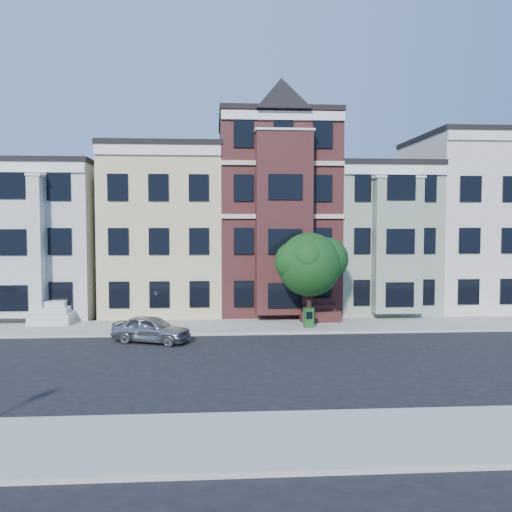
{
  "coord_description": "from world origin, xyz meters",
  "views": [
    {
      "loc": [
        -3.85,
        -22.23,
        5.64
      ],
      "look_at": [
        -2.09,
        2.27,
        4.2
      ],
      "focal_mm": 40.0,
      "sensor_mm": 36.0,
      "label": 1
    }
  ],
  "objects": [
    {
      "name": "newspaper_box",
      "position": [
        1.02,
        7.1,
        0.67
      ],
      "size": [
        0.53,
        0.49,
        1.04
      ],
      "primitive_type": "cube",
      "rotation": [
        0.0,
        0.0,
        0.17
      ],
      "color": "#1F6224",
      "rests_on": "far_sidewalk"
    },
    {
      "name": "house_green",
      "position": [
        6.5,
        14.5,
        4.5
      ],
      "size": [
        6.0,
        9.0,
        9.0
      ],
      "primitive_type": "cube",
      "color": "gray",
      "rests_on": "ground"
    },
    {
      "name": "ground",
      "position": [
        0.0,
        0.0,
        0.0
      ],
      "size": [
        120.0,
        120.0,
        0.0
      ],
      "primitive_type": "plane",
      "color": "black"
    },
    {
      "name": "house_brown",
      "position": [
        0.0,
        14.5,
        6.0
      ],
      "size": [
        7.0,
        9.0,
        12.0
      ],
      "primitive_type": "cube",
      "color": "#3E1B19",
      "rests_on": "ground"
    },
    {
      "name": "parked_car",
      "position": [
        -6.87,
        4.64,
        0.64
      ],
      "size": [
        4.02,
        2.74,
        1.27
      ],
      "primitive_type": "imported",
      "rotation": [
        0.0,
        0.0,
        1.2
      ],
      "color": "#97999D",
      "rests_on": "ground"
    },
    {
      "name": "far_sidewalk",
      "position": [
        0.0,
        8.0,
        0.07
      ],
      "size": [
        60.0,
        4.0,
        0.15
      ],
      "primitive_type": "cube",
      "color": "#9E9B93",
      "rests_on": "ground"
    },
    {
      "name": "house_yellow",
      "position": [
        -7.0,
        14.5,
        5.0
      ],
      "size": [
        7.0,
        9.0,
        10.0
      ],
      "primitive_type": "cube",
      "color": "#CFBF8D",
      "rests_on": "ground"
    },
    {
      "name": "street_tree",
      "position": [
        1.07,
        7.21,
        3.23
      ],
      "size": [
        6.45,
        6.45,
        6.15
      ],
      "primitive_type": null,
      "rotation": [
        0.0,
        0.0,
        -0.26
      ],
      "color": "#175317",
      "rests_on": "far_sidewalk"
    },
    {
      "name": "house_cream",
      "position": [
        13.5,
        14.5,
        5.5
      ],
      "size": [
        8.0,
        9.0,
        11.0
      ],
      "primitive_type": "cube",
      "color": "silver",
      "rests_on": "ground"
    },
    {
      "name": "near_sidewalk",
      "position": [
        0.0,
        -8.0,
        0.07
      ],
      "size": [
        60.0,
        4.0,
        0.15
      ],
      "primitive_type": "cube",
      "color": "#9E9B93",
      "rests_on": "ground"
    },
    {
      "name": "house_white",
      "position": [
        -15.0,
        14.5,
        4.5
      ],
      "size": [
        8.0,
        9.0,
        9.0
      ],
      "primitive_type": "cube",
      "color": "beige",
      "rests_on": "ground"
    }
  ]
}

